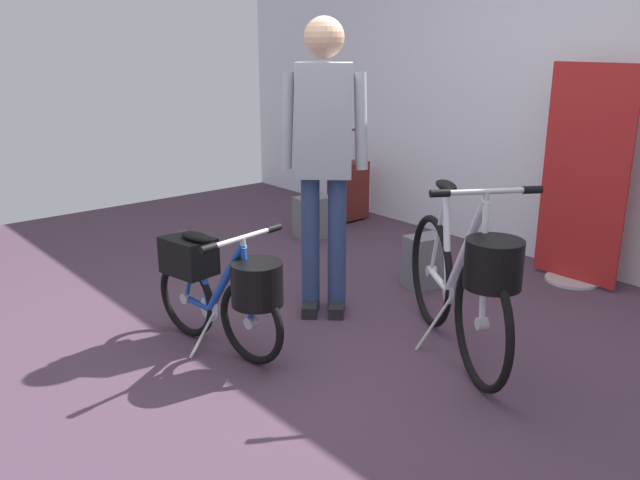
# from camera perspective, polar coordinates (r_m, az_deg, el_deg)

# --- Properties ---
(ground_plane) EXTENTS (7.41, 7.41, 0.00)m
(ground_plane) POSITION_cam_1_polar(r_m,az_deg,el_deg) (3.60, -1.03, -9.45)
(ground_plane) COLOR #473342
(back_wall) EXTENTS (7.41, 0.10, 2.93)m
(back_wall) POSITION_cam_1_polar(r_m,az_deg,el_deg) (5.05, 20.84, 14.33)
(back_wall) COLOR silver
(back_wall) RESTS_ON ground_plane
(floor_banner_stand) EXTENTS (0.60, 0.36, 1.46)m
(floor_banner_stand) POSITION_cam_1_polar(r_m,az_deg,el_deg) (4.72, 21.75, 4.06)
(floor_banner_stand) COLOR #B7B7BC
(floor_banner_stand) RESTS_ON ground_plane
(folding_bike_foreground) EXTENTS (0.95, 0.53, 0.69)m
(folding_bike_foreground) POSITION_cam_1_polar(r_m,az_deg,el_deg) (3.48, -8.47, -3.83)
(folding_bike_foreground) COLOR black
(folding_bike_foreground) RESTS_ON ground_plane
(display_bike_left) EXTENTS (1.22, 0.78, 0.97)m
(display_bike_left) POSITION_cam_1_polar(r_m,az_deg,el_deg) (3.38, 12.32, -3.51)
(display_bike_left) COLOR black
(display_bike_left) RESTS_ON ground_plane
(visitor_near_wall) EXTENTS (0.39, 0.41, 1.73)m
(visitor_near_wall) POSITION_cam_1_polar(r_m,az_deg,el_deg) (3.83, 0.33, 7.86)
(visitor_near_wall) COLOR navy
(visitor_near_wall) RESTS_ON ground_plane
(rolling_suitcase) EXTENTS (0.19, 0.36, 0.83)m
(rolling_suitcase) POSITION_cam_1_polar(r_m,az_deg,el_deg) (6.01, 2.45, 4.29)
(rolling_suitcase) COLOR maroon
(rolling_suitcase) RESTS_ON ground_plane
(backpack_on_floor) EXTENTS (0.25, 0.29, 0.35)m
(backpack_on_floor) POSITION_cam_1_polar(r_m,az_deg,el_deg) (4.48, 8.98, -1.85)
(backpack_on_floor) COLOR slate
(backpack_on_floor) RESTS_ON ground_plane
(handbag_on_floor) EXTENTS (0.28, 0.34, 0.34)m
(handbag_on_floor) POSITION_cam_1_polar(r_m,az_deg,el_deg) (5.54, -0.58, 1.99)
(handbag_on_floor) COLOR slate
(handbag_on_floor) RESTS_ON ground_plane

